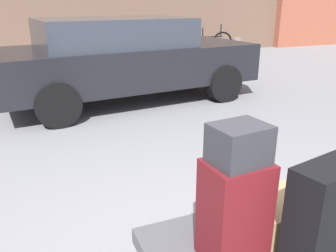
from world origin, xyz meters
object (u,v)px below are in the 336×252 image
suitcase_maroon_rear_right (234,211)px  suitcase_black_rear_left (323,217)px  bollard_kerb_far (237,50)px  bollard_kerb_near (148,55)px  parked_car (125,58)px  duffel_bag_charcoal_topmost_pile (239,144)px  bollard_kerb_mid (194,52)px  suitcase_tan_center (279,216)px  bicycle_leaning (208,43)px

suitcase_maroon_rear_right → suitcase_black_rear_left: bearing=-32.9°
bollard_kerb_far → suitcase_maroon_rear_right: bearing=-123.1°
suitcase_maroon_rear_right → bollard_kerb_near: size_ratio=0.85×
parked_car → suitcase_black_rear_left: bearing=-93.7°
suitcase_black_rear_left → duffel_bag_charcoal_topmost_pile: bearing=138.3°
bollard_kerb_mid → suitcase_black_rear_left: bearing=-111.9°
parked_car → bollard_kerb_near: parked_car is taller
suitcase_maroon_rear_right → bollard_kerb_near: 7.84m
bollard_kerb_far → bollard_kerb_mid: bearing=180.0°
duffel_bag_charcoal_topmost_pile → bollard_kerb_mid: size_ratio=0.41×
duffel_bag_charcoal_topmost_pile → suitcase_maroon_rear_right: bearing=0.0°
duffel_bag_charcoal_topmost_pile → suitcase_black_rear_left: bearing=-36.5°
parked_car → bollard_kerb_mid: (2.81, 3.00, -0.42)m
duffel_bag_charcoal_topmost_pile → bollard_kerb_far: bearing=50.5°
suitcase_tan_center → duffel_bag_charcoal_topmost_pile: 0.68m
suitcase_black_rear_left → bollard_kerb_far: bearing=48.2°
parked_car → bollard_kerb_far: bearing=35.4°
duffel_bag_charcoal_topmost_pile → bollard_kerb_near: 7.87m
suitcase_maroon_rear_right → bollard_kerb_far: size_ratio=0.85×
bollard_kerb_mid → bollard_kerb_far: size_ratio=1.00×
suitcase_tan_center → bollard_kerb_near: bearing=84.2°
suitcase_black_rear_left → parked_car: (0.30, 4.76, 0.13)m
bollard_kerb_mid → bollard_kerb_far: (1.40, 0.00, 0.00)m
bicycle_leaning → bollard_kerb_mid: bicycle_leaning is taller
suitcase_maroon_rear_right → parked_car: (0.69, 4.54, 0.14)m
suitcase_maroon_rear_right → bicycle_leaning: bicycle_leaning is taller
duffel_bag_charcoal_topmost_pile → bollard_kerb_mid: 8.34m
bollard_kerb_far → bicycle_leaning: bearing=92.4°
suitcase_tan_center → bollard_kerb_near: size_ratio=0.79×
suitcase_maroon_rear_right → parked_car: parked_car is taller
bollard_kerb_near → bollard_kerb_far: size_ratio=1.00×
duffel_bag_charcoal_topmost_pile → bollard_kerb_far: size_ratio=0.41×
suitcase_tan_center → bollard_kerb_near: bollard_kerb_near is taller
suitcase_black_rear_left → bollard_kerb_mid: 8.37m
suitcase_black_rear_left → parked_car: bearing=74.8°
suitcase_maroon_rear_right → parked_car: bearing=78.6°
bollard_kerb_near → suitcase_maroon_rear_right: bearing=-106.0°
duffel_bag_charcoal_topmost_pile → bollard_kerb_near: (2.16, 7.54, -0.67)m
suitcase_black_rear_left → duffel_bag_charcoal_topmost_pile: duffel_bag_charcoal_topmost_pile is taller
parked_car → bicycle_leaning: bearing=48.2°
duffel_bag_charcoal_topmost_pile → parked_car: bearing=74.9°
suitcase_maroon_rear_right → suitcase_tan_center: size_ratio=1.08×
suitcase_maroon_rear_right → bollard_kerb_far: (4.91, 7.54, -0.29)m
bollard_kerb_mid → bicycle_leaning: bearing=50.9°
suitcase_black_rear_left → bollard_kerb_mid: suitcase_black_rear_left is taller
bicycle_leaning → parked_car: bearing=-131.8°
duffel_bag_charcoal_topmost_pile → bollard_kerb_near: bearing=67.6°
suitcase_black_rear_left → bollard_kerb_far: size_ratio=0.87×
bicycle_leaning → bollard_kerb_near: bearing=-148.6°
suitcase_black_rear_left → bollard_kerb_far: 8.99m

